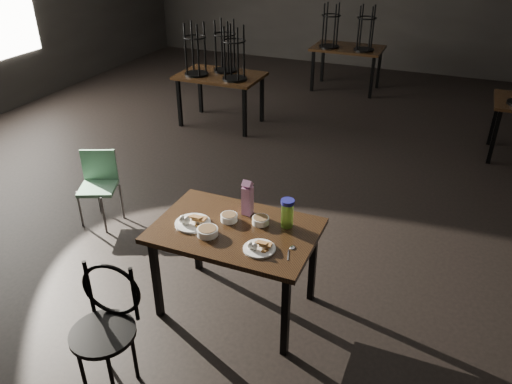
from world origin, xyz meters
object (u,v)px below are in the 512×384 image
at_px(juice_carton, 248,199).
at_px(water_bottle, 287,213).
at_px(bentwood_chair, 107,320).
at_px(main_table, 235,237).
at_px(school_chair, 99,181).

height_order(juice_carton, water_bottle, juice_carton).
distance_m(juice_carton, bentwood_chair, 1.32).
distance_m(main_table, water_bottle, 0.43).
bearing_deg(school_chair, main_table, -43.91).
bearing_deg(juice_carton, main_table, -90.75).
xyz_separation_m(water_bottle, bentwood_chair, (-0.80, -1.14, -0.34)).
height_order(water_bottle, school_chair, water_bottle).
distance_m(main_table, bentwood_chair, 1.07).
distance_m(juice_carton, water_bottle, 0.34).
relative_size(juice_carton, school_chair, 0.39).
xyz_separation_m(juice_carton, school_chair, (-1.81, 0.44, -0.44)).
xyz_separation_m(main_table, water_bottle, (0.34, 0.18, 0.19)).
height_order(main_table, water_bottle, water_bottle).
relative_size(main_table, school_chair, 1.62).
height_order(main_table, bentwood_chair, bentwood_chair).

